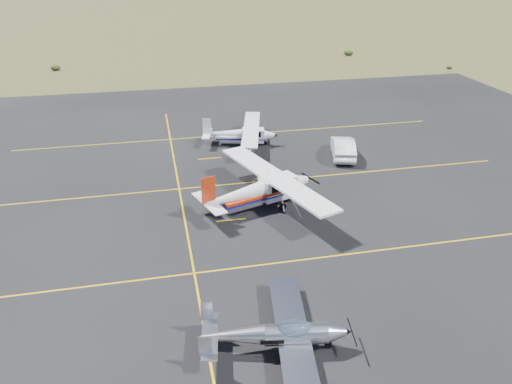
{
  "coord_description": "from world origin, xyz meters",
  "views": [
    {
      "loc": [
        -7.47,
        -21.0,
        16.21
      ],
      "look_at": [
        -1.18,
        8.1,
        1.6
      ],
      "focal_mm": 35.0,
      "sensor_mm": 36.0,
      "label": 1
    }
  ],
  "objects_px": {
    "aircraft_low_wing": "(279,334)",
    "aircraft_plain": "(240,133)",
    "aircraft_cessna": "(260,189)",
    "sedan": "(343,147)"
  },
  "relations": [
    {
      "from": "aircraft_cessna",
      "to": "aircraft_plain",
      "type": "height_order",
      "value": "aircraft_cessna"
    },
    {
      "from": "aircraft_plain",
      "to": "sedan",
      "type": "xyz_separation_m",
      "value": [
        8.08,
        -4.64,
        -0.26
      ]
    },
    {
      "from": "aircraft_low_wing",
      "to": "sedan",
      "type": "relative_size",
      "value": 1.78
    },
    {
      "from": "aircraft_cessna",
      "to": "sedan",
      "type": "xyz_separation_m",
      "value": [
        9.02,
        7.62,
        -0.56
      ]
    },
    {
      "from": "aircraft_cessna",
      "to": "aircraft_low_wing",
      "type": "bearing_deg",
      "value": -117.74
    },
    {
      "from": "aircraft_low_wing",
      "to": "aircraft_plain",
      "type": "height_order",
      "value": "aircraft_plain"
    },
    {
      "from": "aircraft_low_wing",
      "to": "aircraft_cessna",
      "type": "xyz_separation_m",
      "value": [
        2.18,
        13.59,
        0.47
      ]
    },
    {
      "from": "aircraft_low_wing",
      "to": "aircraft_plain",
      "type": "xyz_separation_m",
      "value": [
        3.12,
        25.85,
        0.17
      ]
    },
    {
      "from": "aircraft_low_wing",
      "to": "sedan",
      "type": "height_order",
      "value": "aircraft_low_wing"
    },
    {
      "from": "aircraft_low_wing",
      "to": "aircraft_cessna",
      "type": "distance_m",
      "value": 13.77
    }
  ]
}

